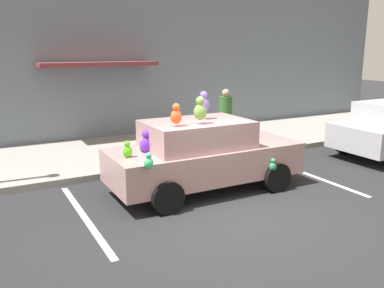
# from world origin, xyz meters

# --- Properties ---
(ground_plane) EXTENTS (60.00, 60.00, 0.00)m
(ground_plane) POSITION_xyz_m (0.00, 0.00, 0.00)
(ground_plane) COLOR #262628
(sidewalk) EXTENTS (24.00, 4.00, 0.15)m
(sidewalk) POSITION_xyz_m (0.00, 5.00, 0.07)
(sidewalk) COLOR gray
(sidewalk) RESTS_ON ground
(storefront_building) EXTENTS (24.00, 1.25, 6.40)m
(storefront_building) POSITION_xyz_m (-0.00, 7.14, 3.19)
(storefront_building) COLOR slate
(storefront_building) RESTS_ON ground
(parking_stripe_front) EXTENTS (0.12, 3.60, 0.01)m
(parking_stripe_front) POSITION_xyz_m (3.06, 1.00, 0.00)
(parking_stripe_front) COLOR silver
(parking_stripe_front) RESTS_ON ground
(parking_stripe_rear) EXTENTS (0.12, 3.60, 0.01)m
(parking_stripe_rear) POSITION_xyz_m (-2.42, 1.00, 0.00)
(parking_stripe_rear) COLOR silver
(parking_stripe_rear) RESTS_ON ground
(plush_covered_car) EXTENTS (4.17, 1.90, 2.15)m
(plush_covered_car) POSITION_xyz_m (0.22, 1.26, 0.80)
(plush_covered_car) COLOR tan
(plush_covered_car) RESTS_ON ground
(teddy_bear_on_sidewalk) EXTENTS (0.40, 0.33, 0.76)m
(teddy_bear_on_sidewalk) POSITION_xyz_m (3.09, 3.99, 0.50)
(teddy_bear_on_sidewalk) COLOR pink
(teddy_bear_on_sidewalk) RESTS_ON sidewalk
(pedestrian_near_shopfront) EXTENTS (0.38, 0.38, 1.70)m
(pedestrian_near_shopfront) POSITION_xyz_m (2.63, 4.09, 0.93)
(pedestrian_near_shopfront) COLOR #33612A
(pedestrian_near_shopfront) RESTS_ON sidewalk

